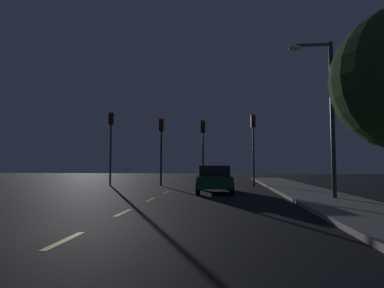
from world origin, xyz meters
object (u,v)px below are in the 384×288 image
at_px(traffic_signal_far_left, 111,135).
at_px(traffic_signal_center_right, 203,140).
at_px(traffic_signal_center_left, 161,139).
at_px(traffic_signal_far_right, 253,136).
at_px(street_lamp_right, 325,104).
at_px(car_stopped_ahead, 214,179).

bearing_deg(traffic_signal_far_left, traffic_signal_center_right, -0.01).
relative_size(traffic_signal_far_left, traffic_signal_center_left, 1.11).
xyz_separation_m(traffic_signal_far_right, street_lamp_right, (2.24, -9.07, 0.57)).
distance_m(traffic_signal_far_left, traffic_signal_far_right, 10.50).
bearing_deg(car_stopped_ahead, traffic_signal_far_left, 146.98).
height_order(traffic_signal_far_left, traffic_signal_center_left, traffic_signal_far_left).
bearing_deg(car_stopped_ahead, traffic_signal_center_left, 128.42).
relative_size(traffic_signal_far_left, car_stopped_ahead, 1.20).
distance_m(traffic_signal_center_left, street_lamp_right, 12.74).
height_order(traffic_signal_far_left, car_stopped_ahead, traffic_signal_far_left).
xyz_separation_m(traffic_signal_center_right, car_stopped_ahead, (0.99, -5.12, -2.57)).
height_order(traffic_signal_center_left, traffic_signal_center_right, traffic_signal_center_left).
relative_size(traffic_signal_center_right, street_lamp_right, 0.69).
xyz_separation_m(traffic_signal_center_left, traffic_signal_far_right, (6.67, 0.00, 0.13)).
relative_size(traffic_signal_far_left, traffic_signal_far_right, 1.06).
bearing_deg(car_stopped_ahead, traffic_signal_center_right, 100.90).
height_order(traffic_signal_far_left, traffic_signal_center_right, traffic_signal_far_left).
distance_m(traffic_signal_far_left, car_stopped_ahead, 9.87).
bearing_deg(traffic_signal_center_right, traffic_signal_center_left, 179.99).
xyz_separation_m(traffic_signal_far_left, traffic_signal_center_left, (3.82, -0.00, -0.33)).
distance_m(traffic_signal_center_left, traffic_signal_center_right, 3.08).
distance_m(traffic_signal_far_left, street_lamp_right, 15.64).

